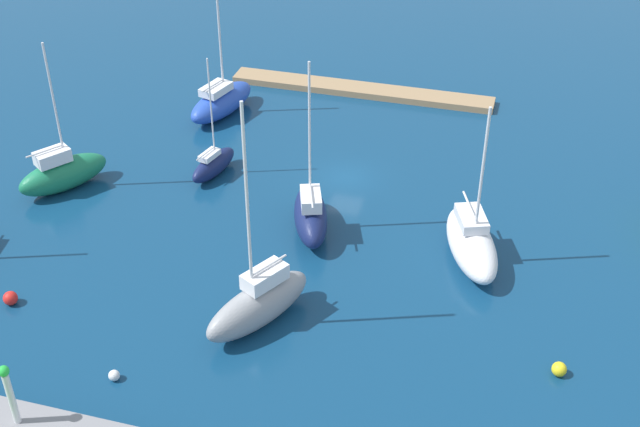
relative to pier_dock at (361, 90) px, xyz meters
The scene contains 12 objects.
water 14.67m from the pier_dock, 98.85° to the left, with size 160.00×160.00×0.00m, color navy.
pier_dock is the anchor object (origin of this frame).
harbor_beacon 44.51m from the pier_dock, 80.62° to the left, with size 0.56×0.56×3.73m.
sailboat_white_far_north 25.56m from the pier_dock, 119.54° to the left, with size 5.42×8.39×11.37m.
sailboat_navy_far_south 18.44m from the pier_dock, 65.87° to the left, with size 2.58×5.27×9.44m.
sailboat_blue_west_end 12.87m from the pier_dock, 34.72° to the left, with size 4.68×8.16×12.07m.
sailboat_gray_lone_south 31.92m from the pier_dock, 92.34° to the left, with size 5.64×7.81×14.81m.
sailboat_green_along_channel 27.80m from the pier_dock, 51.02° to the left, with size 5.78×6.96×11.43m.
sailboat_navy_by_breakwater 22.13m from the pier_dock, 94.26° to the left, with size 4.39×7.14×12.48m.
mooring_buoy_yellow 36.66m from the pier_dock, 120.65° to the left, with size 0.84×0.84×0.84m, color yellow.
mooring_buoy_white 38.81m from the pier_dock, 82.82° to the left, with size 0.63×0.63×0.63m, color white.
mooring_buoy_red 37.06m from the pier_dock, 67.92° to the left, with size 0.89×0.89×0.89m, color red.
Camera 1 is at (-12.80, 53.23, 33.75)m, focal length 47.54 mm.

